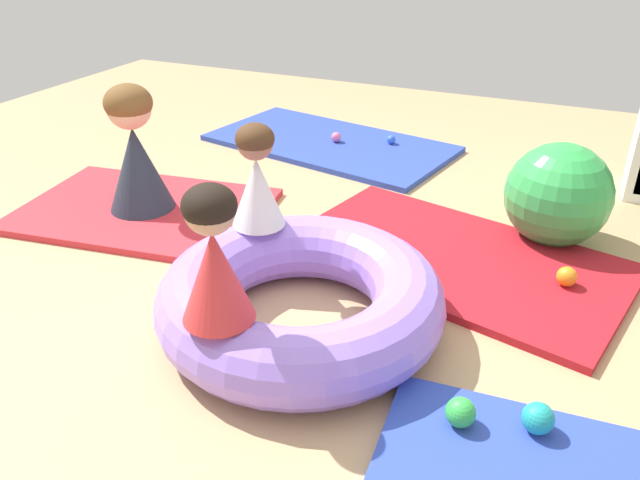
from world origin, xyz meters
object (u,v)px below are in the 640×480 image
at_px(play_ball_blue, 391,140).
at_px(play_ball_green, 460,412).
at_px(child_in_white, 257,177).
at_px(adult_seated, 135,150).
at_px(inflatable_cushion, 301,298).
at_px(child_in_red, 214,256).
at_px(play_ball_pink, 336,137).
at_px(play_ball_teal, 538,418).
at_px(exercise_ball_large, 558,195).
at_px(play_ball_orange, 567,276).

bearing_deg(play_ball_blue, play_ball_green, -67.05).
xyz_separation_m(child_in_white, adult_seated, (-0.99, 0.36, -0.14)).
xyz_separation_m(inflatable_cushion, child_in_red, (-0.11, -0.43, 0.40)).
height_order(play_ball_pink, play_ball_teal, play_ball_teal).
bearing_deg(child_in_white, exercise_ball_large, 27.64).
bearing_deg(play_ball_teal, play_ball_green, -162.83).
xyz_separation_m(adult_seated, play_ball_orange, (2.35, 0.11, -0.31)).
distance_m(child_in_white, play_ball_green, 1.34).
bearing_deg(child_in_red, play_ball_teal, -142.82).
bearing_deg(play_ball_orange, play_ball_green, -103.19).
xyz_separation_m(inflatable_cushion, play_ball_teal, (1.00, -0.25, -0.06)).
bearing_deg(child_in_red, play_ball_pink, -48.38).
distance_m(inflatable_cushion, play_ball_green, 0.83).
distance_m(inflatable_cushion, play_ball_blue, 2.33).
distance_m(child_in_white, play_ball_pink, 1.99).
height_order(play_ball_orange, play_ball_green, play_ball_green).
bearing_deg(child_in_red, inflatable_cushion, -76.89).
bearing_deg(play_ball_teal, play_ball_pink, 125.79).
bearing_deg(child_in_red, play_ball_green, -145.14).
distance_m(child_in_white, adult_seated, 1.07).
bearing_deg(play_ball_pink, adult_seated, -111.29).
height_order(child_in_red, play_ball_blue, child_in_red).
height_order(child_in_white, play_ball_teal, child_in_white).
bearing_deg(play_ball_green, inflatable_cushion, 156.68).
bearing_deg(inflatable_cushion, child_in_white, 140.93).
relative_size(play_ball_teal, exercise_ball_large, 0.20).
bearing_deg(play_ball_blue, exercise_ball_large, -39.88).
distance_m(child_in_red, play_ball_green, 0.99).
xyz_separation_m(child_in_white, play_ball_green, (1.10, -0.61, -0.44)).
distance_m(play_ball_orange, play_ball_pink, 2.25).
relative_size(child_in_white, adult_seated, 0.66).
bearing_deg(play_ball_green, exercise_ball_large, 85.17).
distance_m(play_ball_orange, play_ball_teal, 1.01).
bearing_deg(play_ball_teal, child_in_white, 158.45).
bearing_deg(play_ball_teal, play_ball_blue, 117.99).
bearing_deg(play_ball_pink, play_ball_blue, 18.18).
bearing_deg(play_ball_blue, play_ball_pink, -161.82).
height_order(child_in_red, play_ball_orange, child_in_red).
distance_m(play_ball_pink, play_ball_green, 2.91).
height_order(child_in_white, exercise_ball_large, child_in_white).
bearing_deg(adult_seated, exercise_ball_large, -29.95).
height_order(inflatable_cushion, play_ball_blue, inflatable_cushion).
relative_size(child_in_red, play_ball_pink, 6.90).
xyz_separation_m(adult_seated, play_ball_green, (2.10, -0.97, -0.30)).
xyz_separation_m(inflatable_cushion, exercise_ball_large, (0.89, 1.26, 0.12)).
height_order(child_in_white, play_ball_green, child_in_white).
xyz_separation_m(inflatable_cushion, child_in_white, (-0.35, 0.28, 0.39)).
xyz_separation_m(inflatable_cushion, play_ball_green, (0.76, -0.33, -0.06)).
height_order(play_ball_green, exercise_ball_large, exercise_ball_large).
bearing_deg(adult_seated, child_in_red, -86.62).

